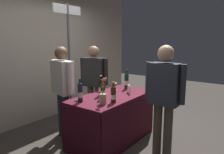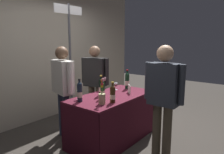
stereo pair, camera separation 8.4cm
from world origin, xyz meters
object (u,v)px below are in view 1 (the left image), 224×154
(tasting_table, at_px, (112,109))
(display_bottle_0, at_px, (113,94))
(vendor_presenter, at_px, (94,78))
(taster_foreground_right, at_px, (164,93))
(flower_vase, at_px, (103,96))
(wine_glass_mid, at_px, (115,85))
(wine_glass_near_vendor, at_px, (79,93))
(booth_signpost, at_px, (69,53))
(featured_wine_bottle, at_px, (80,92))

(tasting_table, height_order, display_bottle_0, display_bottle_0)
(vendor_presenter, relative_size, taster_foreground_right, 0.97)
(flower_vase, bearing_deg, wine_glass_mid, 24.42)
(display_bottle_0, distance_m, wine_glass_near_vendor, 0.54)
(wine_glass_mid, distance_m, vendor_presenter, 0.52)
(tasting_table, xyz_separation_m, taster_foreground_right, (-0.02, -0.89, 0.41))
(tasting_table, bearing_deg, booth_signpost, 88.55)
(wine_glass_mid, relative_size, vendor_presenter, 0.08)
(display_bottle_0, distance_m, wine_glass_mid, 0.79)
(flower_vase, bearing_deg, tasting_table, 21.72)
(tasting_table, xyz_separation_m, wine_glass_near_vendor, (-0.49, 0.25, 0.33))
(tasting_table, bearing_deg, wine_glass_mid, 27.77)
(wine_glass_mid, xyz_separation_m, taster_foreground_right, (-0.37, -1.07, 0.08))
(display_bottle_0, distance_m, flower_vase, 0.16)
(tasting_table, relative_size, taster_foreground_right, 0.93)
(tasting_table, height_order, wine_glass_mid, wine_glass_mid)
(vendor_presenter, bearing_deg, taster_foreground_right, -26.16)
(vendor_presenter, height_order, booth_signpost, booth_signpost)
(featured_wine_bottle, relative_size, taster_foreground_right, 0.21)
(display_bottle_0, relative_size, taster_foreground_right, 0.19)
(tasting_table, height_order, vendor_presenter, vendor_presenter)
(vendor_presenter, bearing_deg, booth_signpost, -146.18)
(vendor_presenter, distance_m, taster_foreground_right, 1.63)
(wine_glass_mid, bearing_deg, vendor_presenter, 88.98)
(display_bottle_0, bearing_deg, featured_wine_bottle, 122.30)
(display_bottle_0, xyz_separation_m, wine_glass_near_vendor, (-0.18, 0.50, -0.03))
(taster_foreground_right, bearing_deg, display_bottle_0, 23.86)
(wine_glass_near_vendor, height_order, flower_vase, flower_vase)
(wine_glass_near_vendor, bearing_deg, display_bottle_0, -70.48)
(tasting_table, xyz_separation_m, display_bottle_0, (-0.31, -0.25, 0.37))
(taster_foreground_right, bearing_deg, wine_glass_near_vendor, 21.94)
(vendor_presenter, distance_m, booth_signpost, 0.68)
(featured_wine_bottle, height_order, display_bottle_0, featured_wine_bottle)
(featured_wine_bottle, distance_m, wine_glass_mid, 0.91)
(wine_glass_mid, xyz_separation_m, flower_vase, (-0.80, -0.36, 0.03))
(tasting_table, relative_size, flower_vase, 3.87)
(wine_glass_mid, height_order, vendor_presenter, vendor_presenter)
(featured_wine_bottle, relative_size, wine_glass_mid, 2.71)
(tasting_table, bearing_deg, featured_wine_bottle, 165.00)
(taster_foreground_right, bearing_deg, flower_vase, 31.07)
(booth_signpost, bearing_deg, tasting_table, -91.45)
(wine_glass_near_vendor, bearing_deg, vendor_presenter, 27.97)
(taster_foreground_right, bearing_deg, vendor_presenter, -13.59)
(wine_glass_mid, bearing_deg, tasting_table, -152.23)
(featured_wine_bottle, height_order, taster_foreground_right, taster_foreground_right)
(featured_wine_bottle, height_order, wine_glass_mid, featured_wine_bottle)
(tasting_table, xyz_separation_m, wine_glass_mid, (0.35, 0.18, 0.33))
(tasting_table, relative_size, featured_wine_bottle, 4.39)
(display_bottle_0, height_order, wine_glass_near_vendor, display_bottle_0)
(featured_wine_bottle, relative_size, booth_signpost, 0.15)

